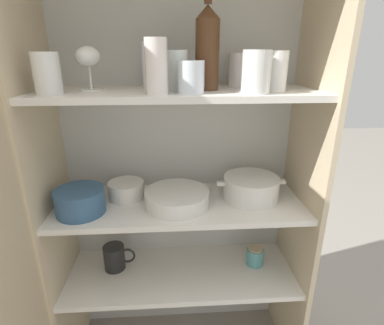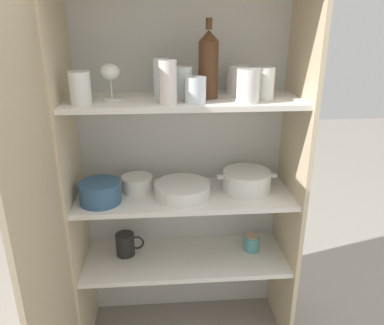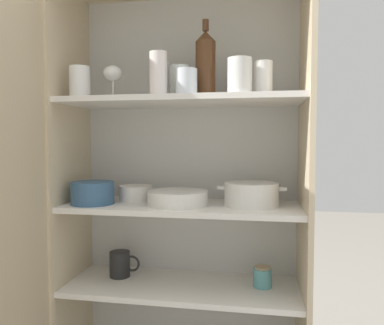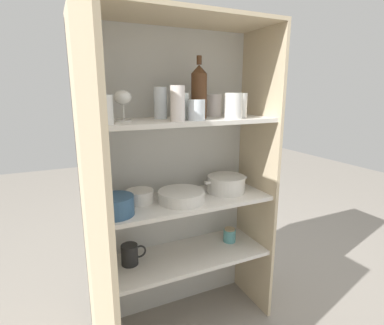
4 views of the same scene
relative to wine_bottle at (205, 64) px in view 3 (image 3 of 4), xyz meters
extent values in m
cube|color=silver|center=(-0.09, 0.17, -0.46)|extent=(0.91, 0.02, 1.52)
cube|color=#CCB793|center=(-0.54, 0.00, -0.46)|extent=(0.02, 0.35, 1.52)
cube|color=#CCB793|center=(0.36, 0.00, -0.46)|extent=(0.02, 0.35, 1.52)
cube|color=silver|center=(-0.09, 0.00, -0.84)|extent=(0.87, 0.32, 0.02)
cube|color=silver|center=(-0.09, 0.00, -0.53)|extent=(0.87, 0.32, 0.02)
cube|color=silver|center=(-0.09, 0.00, -0.13)|extent=(0.87, 0.32, 0.02)
cube|color=tan|center=(-0.54, -0.40, -0.46)|extent=(0.03, 0.46, 1.52)
cylinder|color=white|center=(-0.45, -0.09, -0.07)|extent=(0.07, 0.07, 0.11)
cylinder|color=white|center=(-0.17, 0.05, -0.05)|extent=(0.06, 0.06, 0.14)
cylinder|color=white|center=(0.21, -0.04, -0.07)|extent=(0.07, 0.07, 0.12)
cylinder|color=silver|center=(0.12, 0.08, -0.07)|extent=(0.08, 0.08, 0.11)
cylinder|color=white|center=(0.13, -0.10, -0.06)|extent=(0.08, 0.08, 0.12)
cylinder|color=white|center=(-0.05, -0.09, -0.08)|extent=(0.08, 0.08, 0.09)
cylinder|color=silver|center=(-0.15, -0.10, -0.05)|extent=(0.06, 0.06, 0.15)
cylinder|color=white|center=(-0.09, -0.01, -0.06)|extent=(0.07, 0.07, 0.12)
cylinder|color=white|center=(-0.36, 0.00, -0.12)|extent=(0.07, 0.07, 0.01)
cylinder|color=white|center=(-0.36, 0.00, -0.09)|extent=(0.01, 0.01, 0.06)
ellipsoid|color=white|center=(-0.36, 0.00, -0.02)|extent=(0.07, 0.07, 0.06)
cylinder|color=#4C2D19|center=(0.00, 0.00, -0.02)|extent=(0.07, 0.07, 0.20)
cone|color=#4C2D19|center=(0.00, 0.00, 0.10)|extent=(0.07, 0.07, 0.04)
cylinder|color=#4C2D19|center=(0.00, 0.00, 0.14)|extent=(0.02, 0.02, 0.04)
cylinder|color=silver|center=(-0.10, -0.02, -0.51)|extent=(0.23, 0.23, 0.01)
cylinder|color=silver|center=(-0.10, -0.02, -0.50)|extent=(0.23, 0.23, 0.01)
cylinder|color=silver|center=(-0.10, -0.02, -0.50)|extent=(0.23, 0.23, 0.01)
cylinder|color=silver|center=(-0.10, -0.02, -0.49)|extent=(0.23, 0.23, 0.01)
cylinder|color=silver|center=(-0.10, -0.02, -0.48)|extent=(0.23, 0.23, 0.01)
cylinder|color=silver|center=(-0.10, -0.02, -0.47)|extent=(0.23, 0.23, 0.01)
cylinder|color=#33567A|center=(-0.42, -0.05, -0.48)|extent=(0.16, 0.16, 0.08)
torus|color=#33567A|center=(-0.42, -0.05, -0.44)|extent=(0.16, 0.16, 0.01)
cylinder|color=silver|center=(-0.29, 0.05, -0.49)|extent=(0.13, 0.13, 0.06)
torus|color=silver|center=(-0.29, 0.05, -0.46)|extent=(0.13, 0.13, 0.01)
cylinder|color=silver|center=(0.17, 0.01, -0.48)|extent=(0.20, 0.20, 0.09)
cube|color=silver|center=(0.06, 0.01, -0.45)|extent=(0.03, 0.02, 0.01)
cube|color=silver|center=(0.28, 0.01, -0.45)|extent=(0.03, 0.02, 0.01)
cylinder|color=black|center=(-0.35, 0.04, -0.78)|extent=(0.08, 0.08, 0.10)
torus|color=black|center=(-0.30, 0.04, -0.77)|extent=(0.07, 0.01, 0.07)
cylinder|color=#5BA3A8|center=(0.21, 0.03, -0.79)|extent=(0.07, 0.07, 0.07)
cylinder|color=tan|center=(0.21, 0.03, -0.75)|extent=(0.06, 0.06, 0.01)
camera|label=1|loc=(-0.11, -0.96, -0.01)|focal=28.00mm
camera|label=2|loc=(-0.17, -1.39, 0.15)|focal=35.00mm
camera|label=3|loc=(0.19, -1.37, -0.28)|focal=35.00mm
camera|label=4|loc=(-0.63, -1.28, 0.00)|focal=28.00mm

